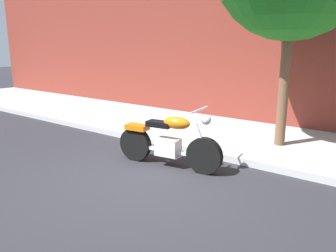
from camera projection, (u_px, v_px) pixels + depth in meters
The scene contains 3 objects.
ground_plane at pixel (149, 177), 5.85m from camera, with size 60.00×60.00×0.00m, color #28282D.
sidewalk at pixel (231, 136), 8.22m from camera, with size 25.33×3.12×0.14m, color #B1B1B1.
motorcycle at pixel (168, 143), 6.28m from camera, with size 2.12×0.70×1.15m.
Camera 1 is at (3.55, -4.19, 2.24)m, focal length 36.31 mm.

